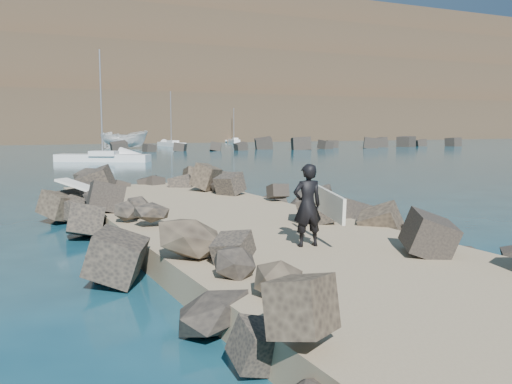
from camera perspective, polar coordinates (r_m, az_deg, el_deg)
ground at (r=15.08m, az=-1.67°, el=-5.28°), size 800.00×800.00×0.00m
jetty at (r=13.26m, az=1.90°, el=-5.61°), size 6.00×26.00×0.60m
riprap_left at (r=12.63m, az=-10.95°, el=-5.40°), size 2.60×22.00×1.00m
riprap_right at (r=15.16m, az=10.76°, el=-3.40°), size 2.60×22.00×1.00m
breakwater_secondary at (r=79.86m, az=5.02°, el=4.74°), size 52.00×4.00×1.20m
headland at (r=174.67m, az=-20.96°, el=10.37°), size 360.00×140.00×32.00m
surfboard_resting at (r=18.79m, az=-16.51°, el=0.01°), size 1.84×2.10×0.07m
boat_imported at (r=82.61m, az=-13.02°, el=5.12°), size 6.85×3.51×2.52m
surfer_with_board at (r=11.92m, az=5.42°, el=-1.28°), size 1.06×2.11×1.73m
radome at (r=197.31m, az=8.61°, el=17.84°), size 10.81×10.81×17.12m
sailboat_c at (r=52.38m, az=-15.07°, el=3.33°), size 8.03×6.01×9.92m
sailboat_d at (r=90.23m, az=-8.45°, el=4.74°), size 2.53×7.35×8.67m
sailboat_f at (r=110.18m, az=-2.21°, el=5.13°), size 2.21×5.63×6.80m
headland_buildings at (r=170.05m, az=-18.59°, el=16.69°), size 137.50×30.50×5.00m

